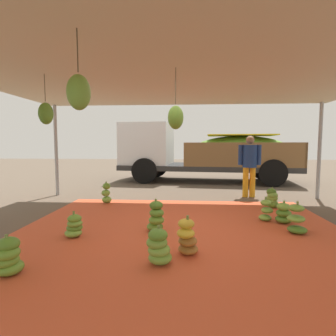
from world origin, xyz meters
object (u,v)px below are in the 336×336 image
at_px(banana_bunch_1, 74,226).
at_px(banana_bunch_4, 187,238).
at_px(banana_bunch_6, 8,258).
at_px(worker_0, 250,162).
at_px(banana_bunch_0, 106,194).
at_px(banana_bunch_3, 284,214).
at_px(banana_bunch_9, 159,247).
at_px(banana_bunch_7, 156,217).
at_px(cargo_truck_main, 202,152).
at_px(banana_bunch_5, 296,220).
at_px(banana_bunch_2, 266,211).
at_px(banana_bunch_8, 272,199).

height_order(banana_bunch_1, banana_bunch_4, banana_bunch_4).
relative_size(banana_bunch_6, worker_0, 0.27).
distance_m(banana_bunch_0, banana_bunch_3, 4.23).
relative_size(banana_bunch_6, banana_bunch_9, 0.97).
xyz_separation_m(banana_bunch_7, worker_0, (2.35, 3.31, 0.78)).
bearing_deg(banana_bunch_3, cargo_truck_main, 101.92).
relative_size(banana_bunch_7, worker_0, 0.32).
bearing_deg(banana_bunch_7, banana_bunch_1, -164.60).
distance_m(banana_bunch_3, worker_0, 2.79).
bearing_deg(banana_bunch_6, banana_bunch_5, 24.01).
height_order(banana_bunch_0, worker_0, worker_0).
distance_m(cargo_truck_main, worker_0, 3.49).
bearing_deg(cargo_truck_main, banana_bunch_2, -80.64).
xyz_separation_m(banana_bunch_9, cargo_truck_main, (0.98, 7.86, 1.00)).
bearing_deg(banana_bunch_1, banana_bunch_5, 6.75).
bearing_deg(banana_bunch_3, banana_bunch_4, -139.25).
relative_size(banana_bunch_7, cargo_truck_main, 0.08).
bearing_deg(banana_bunch_7, banana_bunch_8, 36.68).
bearing_deg(banana_bunch_5, banana_bunch_7, -178.11).
height_order(banana_bunch_4, cargo_truck_main, cargo_truck_main).
bearing_deg(worker_0, banana_bunch_1, -134.96).
bearing_deg(cargo_truck_main, banana_bunch_7, -99.98).
bearing_deg(cargo_truck_main, worker_0, -69.91).
relative_size(banana_bunch_1, banana_bunch_6, 0.87).
xyz_separation_m(banana_bunch_0, banana_bunch_5, (3.96, -2.09, -0.02)).
distance_m(banana_bunch_3, banana_bunch_5, 0.58).
bearing_deg(banana_bunch_3, banana_bunch_8, 82.08).
bearing_deg(banana_bunch_5, banana_bunch_0, 152.23).
bearing_deg(banana_bunch_2, banana_bunch_0, 159.37).
relative_size(banana_bunch_7, banana_bunch_9, 1.14).
height_order(cargo_truck_main, worker_0, cargo_truck_main).
distance_m(banana_bunch_1, banana_bunch_5, 3.76).
relative_size(banana_bunch_2, banana_bunch_9, 0.97).
bearing_deg(banana_bunch_8, banana_bunch_6, -138.83).
height_order(banana_bunch_2, cargo_truck_main, cargo_truck_main).
xyz_separation_m(banana_bunch_2, banana_bunch_8, (0.47, 1.14, 0.03)).
relative_size(banana_bunch_4, banana_bunch_5, 0.99).
xyz_separation_m(banana_bunch_3, banana_bunch_9, (-2.23, -1.94, 0.03)).
bearing_deg(worker_0, banana_bunch_7, -125.40).
bearing_deg(worker_0, banana_bunch_0, -163.58).
height_order(banana_bunch_5, cargo_truck_main, cargo_truck_main).
distance_m(banana_bunch_4, banana_bunch_8, 3.53).
bearing_deg(banana_bunch_7, banana_bunch_9, -82.04).
height_order(banana_bunch_6, banana_bunch_8, banana_bunch_8).
height_order(banana_bunch_1, banana_bunch_6, banana_bunch_6).
distance_m(banana_bunch_9, worker_0, 5.15).
height_order(banana_bunch_0, banana_bunch_2, banana_bunch_0).
distance_m(banana_bunch_3, banana_bunch_7, 2.50).
relative_size(banana_bunch_4, banana_bunch_7, 0.96).
distance_m(banana_bunch_8, worker_0, 1.62).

